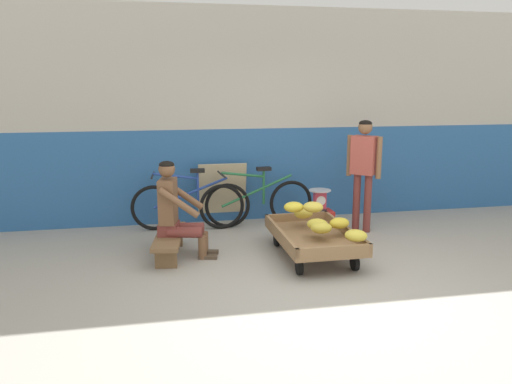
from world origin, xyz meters
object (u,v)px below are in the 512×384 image
Objects in this scene: weighing_scale at (320,200)px; customer_adult at (364,163)px; vendor_seated at (176,210)px; low_bench at (169,240)px; banana_cart at (313,238)px; sign_board at (222,193)px; plastic_crate at (319,221)px; bicycle_near_left at (191,204)px; bicycle_far_left at (257,202)px.

customer_adult reaches higher than weighing_scale.
low_bench is at bearing 167.96° from vendor_seated.
banana_cart is at bearing -12.76° from vendor_seated.
weighing_scale is 1.47m from sign_board.
sign_board reaches higher than plastic_crate.
sign_board is at bearing 147.81° from plastic_crate.
banana_cart is 1.27× the size of vendor_seated.
low_bench is 0.74× the size of customer_adult.
bicycle_far_left is (0.93, -0.04, 0.00)m from bicycle_near_left.
customer_adult reaches higher than bicycle_near_left.
bicycle_far_left reaches higher than banana_cart.
sign_board is at bearing 59.82° from low_bench.
vendor_seated reaches higher than bicycle_far_left.
bicycle_near_left is at bearing 177.29° from bicycle_far_left.
sign_board reaches higher than weighing_scale.
sign_board is (0.73, 1.43, -0.13)m from vendor_seated.
bicycle_near_left is at bearing 73.21° from low_bench.
banana_cart is 1.98m from sign_board.
customer_adult reaches higher than sign_board.
banana_cart is 1.99m from bicycle_near_left.
bicycle_near_left and bicycle_far_left have the same top height.
vendor_seated is 2.65m from customer_adult.
bicycle_near_left is (0.34, 1.11, 0.15)m from low_bench.
banana_cart is at bearing -112.09° from weighing_scale.
customer_adult is (2.31, -0.56, 0.60)m from bicycle_near_left.
customer_adult is (1.83, -0.85, 0.51)m from sign_board.
banana_cart reaches higher than plastic_crate.
low_bench is 0.99× the size of vendor_seated.
sign_board is 2.08m from customer_adult.
plastic_crate is (0.41, 1.00, -0.09)m from banana_cart.
bicycle_far_left is at bearing 159.56° from customer_adult.
bicycle_near_left is 1.08× the size of customer_adult.
sign_board is at bearing 143.03° from bicycle_far_left.
plastic_crate is at bearing 90.00° from weighing_scale.
low_bench is 3.77× the size of weighing_scale.
weighing_scale is (0.00, -0.00, 0.30)m from plastic_crate.
sign_board is (0.48, 0.29, 0.09)m from bicycle_near_left.
weighing_scale is at bearing 173.24° from customer_adult.
bicycle_near_left reaches higher than plastic_crate.
plastic_crate is 1.49m from sign_board.
customer_adult is at bearing -24.99° from sign_board.
banana_cart is at bearing -112.07° from plastic_crate.
vendor_seated is at bearing -167.34° from customer_adult.
sign_board is 0.58× the size of customer_adult.
sign_board is (-0.83, 1.78, 0.20)m from banana_cart.
plastic_crate is 0.22× the size of bicycle_far_left.
weighing_scale is 0.34× the size of sign_board.
vendor_seated is 2.08m from weighing_scale.
bicycle_near_left reaches higher than low_bench.
plastic_crate is at bearing 18.12° from vendor_seated.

